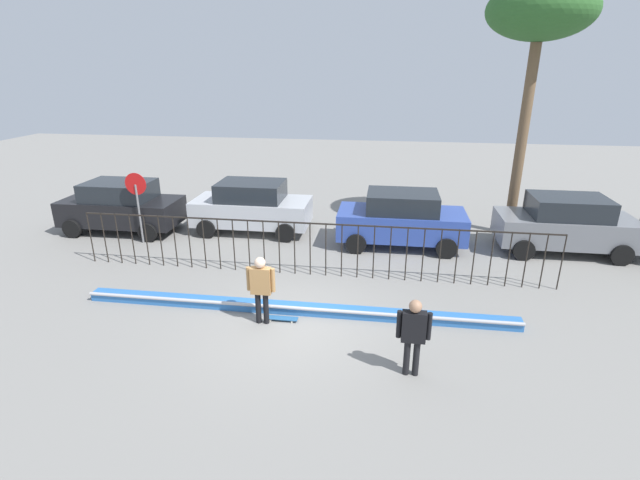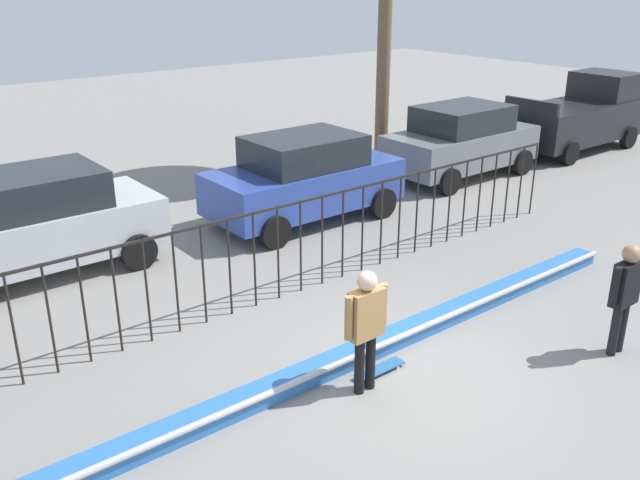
% 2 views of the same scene
% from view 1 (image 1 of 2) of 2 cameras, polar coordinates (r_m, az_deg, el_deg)
% --- Properties ---
extents(ground_plane, '(60.00, 60.00, 0.00)m').
position_cam_1_polar(ground_plane, '(11.55, -3.57, -10.17)').
color(ground_plane, gray).
extents(bowl_coping_ledge, '(11.00, 0.41, 0.27)m').
position_cam_1_polar(bowl_coping_ledge, '(11.97, -3.04, -8.32)').
color(bowl_coping_ledge, '#2D6BB7').
rests_on(bowl_coping_ledge, ground).
extents(perimeter_fence, '(14.04, 0.04, 1.64)m').
position_cam_1_polar(perimeter_fence, '(13.69, -1.22, -0.32)').
color(perimeter_fence, black).
rests_on(perimeter_fence, ground).
extents(skateboarder, '(0.69, 0.26, 1.72)m').
position_cam_1_polar(skateboarder, '(11.19, -7.21, -5.39)').
color(skateboarder, black).
rests_on(skateboarder, ground).
extents(skateboard, '(0.80, 0.20, 0.07)m').
position_cam_1_polar(skateboard, '(11.69, -4.69, -9.48)').
color(skateboard, '#26598C').
rests_on(skateboard, ground).
extents(camera_operator, '(0.68, 0.25, 1.68)m').
position_cam_1_polar(camera_operator, '(9.51, 11.33, -10.82)').
color(camera_operator, black).
rests_on(camera_operator, ground).
extents(parked_car_black, '(4.30, 2.12, 1.90)m').
position_cam_1_polar(parked_car_black, '(18.97, -23.06, 3.82)').
color(parked_car_black, black).
rests_on(parked_car_black, ground).
extents(parked_car_silver, '(4.30, 2.12, 1.90)m').
position_cam_1_polar(parked_car_silver, '(17.61, -8.30, 4.08)').
color(parked_car_silver, '#B7BABF').
rests_on(parked_car_silver, ground).
extents(parked_car_blue, '(4.30, 2.12, 1.90)m').
position_cam_1_polar(parked_car_blue, '(16.24, 9.89, 2.57)').
color(parked_car_blue, '#2D479E').
rests_on(parked_car_blue, ground).
extents(parked_car_gray, '(4.30, 2.12, 1.90)m').
position_cam_1_polar(parked_car_gray, '(17.46, 27.73, 1.73)').
color(parked_car_gray, slate).
rests_on(parked_car_gray, ground).
extents(stop_sign, '(0.76, 0.07, 2.50)m').
position_cam_1_polar(stop_sign, '(17.26, -21.37, 4.75)').
color(stop_sign, slate).
rests_on(stop_sign, ground).
extents(palm_tree_tall, '(3.43, 3.43, 8.49)m').
position_cam_1_polar(palm_tree_tall, '(18.00, 25.28, 23.51)').
color(palm_tree_tall, brown).
rests_on(palm_tree_tall, ground).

